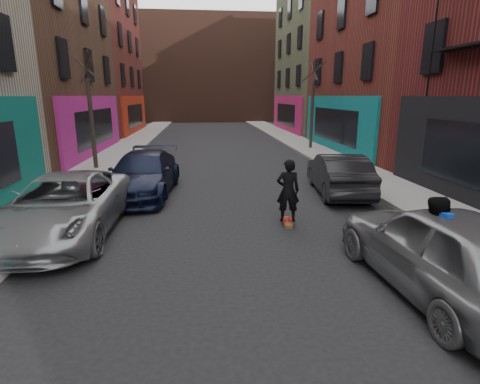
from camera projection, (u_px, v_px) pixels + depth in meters
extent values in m
cube|color=gray|center=(136.00, 140.00, 29.73)|extent=(2.50, 84.00, 0.13)
cube|color=gray|center=(290.00, 139.00, 30.95)|extent=(2.50, 84.00, 0.13)
cube|color=#47281E|center=(208.00, 71.00, 53.65)|extent=(40.00, 10.00, 14.00)
imported|color=#92959A|center=(65.00, 206.00, 9.63)|extent=(2.63, 5.58, 1.54)
imported|color=black|center=(143.00, 174.00, 13.51)|extent=(2.52, 5.41, 1.53)
imported|color=gray|center=(445.00, 250.00, 6.65)|extent=(2.27, 5.09, 1.70)
imported|color=black|center=(338.00, 174.00, 13.66)|extent=(2.08, 4.67, 1.49)
cube|color=brown|center=(287.00, 222.00, 10.53)|extent=(0.28, 0.82, 0.10)
imported|color=black|center=(288.00, 191.00, 10.30)|extent=(0.67, 0.47, 1.75)
imported|color=black|center=(431.00, 247.00, 6.59)|extent=(1.01, 0.85, 1.85)
cube|color=#0D3FBF|center=(442.00, 224.00, 6.29)|extent=(0.19, 0.32, 0.42)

